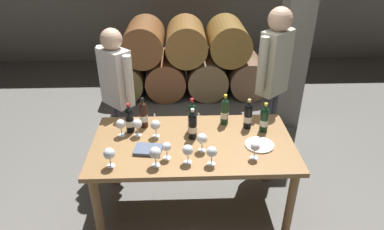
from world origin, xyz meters
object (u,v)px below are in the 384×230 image
Objects in this scene: wine_bottle_4 at (225,111)px; wine_bottle_5 at (248,116)px; wine_glass_0 at (202,139)px; sommelier_presenting at (273,75)px; wine_glass_5 at (167,147)px; taster_seated_left at (117,90)px; wine_bottle_6 at (193,125)px; wine_bottle_1 at (192,117)px; wine_glass_2 at (137,124)px; wine_glass_3 at (255,147)px; wine_glass_1 at (212,152)px; wine_glass_6 at (109,154)px; wine_glass_8 at (121,125)px; wine_bottle_3 at (143,114)px; tasting_notebook at (148,150)px; serving_plate at (259,145)px; wine_glass_4 at (188,151)px; dining_table at (193,151)px; wine_bottle_0 at (130,120)px; wine_glass_9 at (156,125)px; wine_glass_7 at (155,153)px; wine_bottle_2 at (264,119)px.

wine_bottle_5 is at bearing -21.43° from wine_bottle_4.
sommelier_presenting is (0.77, 0.88, 0.17)m from wine_glass_0.
taster_seated_left reaches higher than wine_glass_5.
wine_glass_0 is at bearing -71.13° from wine_bottle_6.
wine_bottle_1 is at bearing -36.24° from taster_seated_left.
wine_glass_2 reaches higher than wine_glass_3.
wine_bottle_6 is at bearing -41.70° from taster_seated_left.
wine_bottle_6 is 0.40m from wine_glass_1.
wine_bottle_6 is 0.56m from wine_glass_3.
wine_glass_6 is at bearing -147.30° from wine_bottle_4.
wine_glass_3 is (0.95, -0.37, -0.01)m from wine_glass_2.
wine_glass_8 is (0.02, 0.43, -0.00)m from wine_glass_6.
wine_bottle_4 reaches higher than wine_bottle_3.
wine_glass_3 reaches higher than tasting_notebook.
wine_bottle_4 is 0.46m from serving_plate.
wine_bottle_5 reaches higher than wine_glass_8.
wine_bottle_4 is 1.86× the size of wine_glass_4.
dining_table is 6.03× the size of wine_bottle_6.
wine_glass_8 is (-0.07, -0.07, -0.01)m from wine_bottle_0.
wine_glass_8 is 0.66× the size of serving_plate.
serving_plate is (0.55, -0.26, -0.13)m from wine_bottle_1.
wine_bottle_5 is 0.52m from wine_bottle_6.
wine_glass_0 is 0.19m from wine_glass_4.
wine_bottle_0 is 0.10m from wine_glass_8.
wine_glass_9 is at bearing 107.85° from wine_glass_5.
serving_plate reaches higher than dining_table.
wine_glass_8 reaches higher than wine_glass_3.
wine_bottle_4 is at bearing 40.12° from tasting_notebook.
sommelier_presenting is at bearing 43.10° from wine_glass_7.
sommelier_presenting is (0.84, 0.56, 0.15)m from wine_bottle_1.
wine_glass_4 is 0.66× the size of serving_plate.
wine_bottle_4 reaches higher than tasting_notebook.
wine_glass_3 is 0.92× the size of wine_glass_6.
wine_glass_6 is (-0.77, 0.00, 0.00)m from wine_glass_1.
wine_glass_4 is 0.10× the size of taster_seated_left.
wine_glass_1 reaches higher than dining_table.
wine_glass_7 is (-0.29, -0.50, -0.02)m from wine_bottle_1.
serving_plate is (0.08, 0.17, -0.10)m from wine_glass_3.
wine_glass_9 is at bearing -4.92° from wine_glass_8.
wine_glass_4 is 1.08× the size of wine_glass_5.
wine_glass_9 is (-0.38, 0.22, 0.00)m from wine_glass_0.
sommelier_presenting reaches higher than wine_glass_2.
wine_glass_1 is 1.34m from taster_seated_left.
wine_glass_6 is (-0.59, -0.02, 0.00)m from wine_glass_4.
wine_bottle_2 is at bearing -22.60° from taster_seated_left.
wine_glass_2 reaches higher than wine_glass_5.
sommelier_presenting is at bearing 20.73° from wine_bottle_3.
sommelier_presenting is at bearing 70.88° from wine_bottle_2.
wine_glass_6 reaches higher than tasting_notebook.
wine_bottle_4 is 1.87× the size of wine_glass_1.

